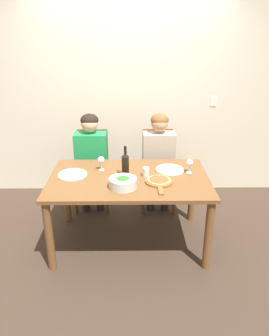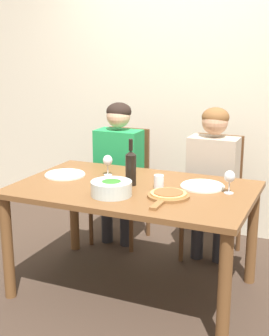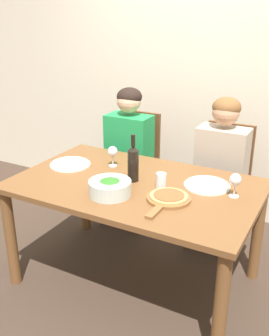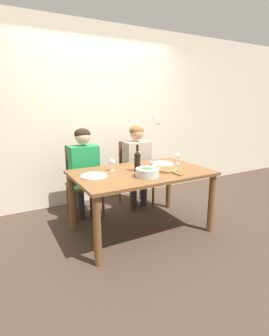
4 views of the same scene
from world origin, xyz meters
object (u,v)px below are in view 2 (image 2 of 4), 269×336
(wine_bottle, at_px, (131,167))
(dinner_plate_left, at_px, (65,174))
(dinner_plate_right, at_px, (202,186))
(wine_glass_right, at_px, (230,178))
(pizza_on_board, at_px, (168,195))
(person_woman, at_px, (118,160))
(chair_right, at_px, (215,193))
(water_tumbler, at_px, (159,182))
(chair_left, at_px, (124,182))
(person_man, at_px, (212,170))
(broccoli_bowl, at_px, (111,188))
(wine_glass_left, at_px, (108,161))

(wine_bottle, relative_size, dinner_plate_left, 1.08)
(dinner_plate_right, distance_m, wine_glass_right, 0.22)
(pizza_on_board, height_order, wine_glass_right, wine_glass_right)
(person_woman, relative_size, dinner_plate_left, 4.16)
(chair_right, height_order, pizza_on_board, chair_right)
(pizza_on_board, height_order, water_tumbler, water_tumbler)
(chair_left, relative_size, chair_right, 1.00)
(person_woman, height_order, wine_glass_right, person_woman)
(person_man, relative_size, dinner_plate_right, 4.16)
(person_woman, distance_m, wine_bottle, 0.82)
(wine_glass_right, bearing_deg, chair_right, 109.82)
(dinner_plate_left, bearing_deg, person_man, 35.60)
(wine_glass_right, bearing_deg, pizza_on_board, -144.08)
(chair_right, bearing_deg, dinner_plate_left, -139.89)
(wine_bottle, bearing_deg, pizza_on_board, -26.49)
(wine_bottle, bearing_deg, dinner_plate_left, 177.40)
(person_woman, bearing_deg, dinner_plate_right, -31.65)
(chair_right, relative_size, broccoli_bowl, 3.75)
(chair_right, relative_size, pizza_on_board, 2.42)
(chair_right, height_order, wine_glass_right, chair_right)
(chair_right, relative_size, wine_glass_left, 6.49)
(chair_right, height_order, wine_bottle, wine_bottle)
(person_woman, distance_m, pizza_on_board, 1.13)
(wine_glass_right, bearing_deg, person_woman, 150.45)
(water_tumbler, bearing_deg, person_woman, 132.34)
(wine_bottle, xyz_separation_m, water_tumbler, (0.20, -0.00, -0.08))
(dinner_plate_left, distance_m, wine_glass_right, 1.19)
(person_woman, bearing_deg, pizza_on_board, -48.56)
(wine_glass_left, bearing_deg, dinner_plate_left, -154.22)
(dinner_plate_left, bearing_deg, wine_glass_left, 25.78)
(person_woman, relative_size, pizza_on_board, 3.02)
(person_man, distance_m, broccoli_bowl, 1.03)
(chair_left, relative_size, broccoli_bowl, 3.75)
(broccoli_bowl, height_order, dinner_plate_right, broccoli_bowl)
(wine_bottle, relative_size, water_tumbler, 3.44)
(wine_bottle, bearing_deg, dinner_plate_right, 17.00)
(water_tumbler, bearing_deg, chair_right, 77.02)
(chair_left, relative_size, water_tumbler, 10.61)
(chair_left, xyz_separation_m, wine_glass_right, (1.08, -0.73, 0.34))
(chair_left, bearing_deg, wine_glass_left, -75.19)
(wine_bottle, bearing_deg, broccoli_bowl, -94.28)
(chair_right, bearing_deg, person_man, -90.00)
(person_man, bearing_deg, wine_glass_left, -140.74)
(person_man, height_order, dinner_plate_left, person_man)
(chair_left, height_order, wine_glass_right, chair_left)
(person_woman, xyz_separation_m, water_tumbler, (0.63, -0.69, 0.07))
(broccoli_bowl, height_order, wine_glass_right, wine_glass_right)
(broccoli_bowl, distance_m, dinner_plate_right, 0.63)
(wine_bottle, bearing_deg, person_woman, 121.75)
(broccoli_bowl, height_order, water_tumbler, broccoli_bowl)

